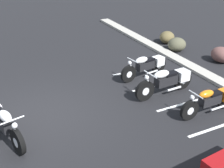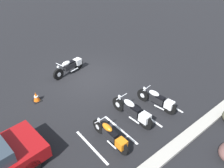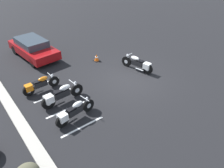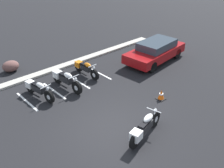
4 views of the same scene
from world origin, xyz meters
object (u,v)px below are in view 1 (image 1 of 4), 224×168
parked_bike_2 (211,100)px  landscape_rock_0 (222,55)px  parked_bike_0 (146,65)px  motorcycle_white_featured (3,121)px  parked_bike_1 (167,81)px  landscape_rock_2 (177,44)px  landscape_rock_1 (167,37)px

parked_bike_2 → landscape_rock_0: parked_bike_2 is taller
landscape_rock_0 → parked_bike_0: bearing=-93.1°
parked_bike_2 → motorcycle_white_featured: bearing=-16.2°
parked_bike_1 → landscape_rock_0: parked_bike_1 is taller
parked_bike_0 → landscape_rock_2: size_ratio=2.56×
parked_bike_1 → landscape_rock_1: bearing=-129.6°
parked_bike_1 → landscape_rock_1: (-4.34, 3.13, -0.19)m
motorcycle_white_featured → parked_bike_2: 6.00m
motorcycle_white_featured → parked_bike_2: (1.56, 5.79, -0.04)m
landscape_rock_1 → landscape_rock_2: landscape_rock_2 is taller
landscape_rock_2 → landscape_rock_1: bearing=166.2°
parked_bike_1 → motorcycle_white_featured: bearing=-3.2°
motorcycle_white_featured → parked_bike_2: size_ratio=1.08×
parked_bike_0 → parked_bike_2: size_ratio=1.03×
motorcycle_white_featured → parked_bike_2: motorcycle_white_featured is taller
motorcycle_white_featured → landscape_rock_2: bearing=99.1°
parked_bike_1 → landscape_rock_0: size_ratio=2.43×
parked_bike_1 → landscape_rock_1: parked_bike_1 is taller
parked_bike_0 → landscape_rock_1: parked_bike_0 is taller
landscape_rock_0 → parked_bike_1: bearing=-70.8°
parked_bike_1 → parked_bike_0: bearing=-98.4°
parked_bike_2 → landscape_rock_0: (-2.91, 3.28, -0.11)m
motorcycle_white_featured → landscape_rock_2: motorcycle_white_featured is taller
parked_bike_0 → landscape_rock_0: size_ratio=2.23×
parked_bike_1 → parked_bike_2: (1.61, 0.45, -0.05)m
parked_bike_2 → landscape_rock_1: size_ratio=2.46×
parked_bike_0 → landscape_rock_0: 3.61m
parked_bike_1 → landscape_rock_2: bearing=-135.5°
motorcycle_white_featured → parked_bike_0: 5.69m
parked_bike_0 → parked_bike_2: (3.10, 0.32, -0.01)m
motorcycle_white_featured → landscape_rock_0: (-1.35, 9.07, -0.15)m
parked_bike_2 → parked_bike_0: bearing=-85.2°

